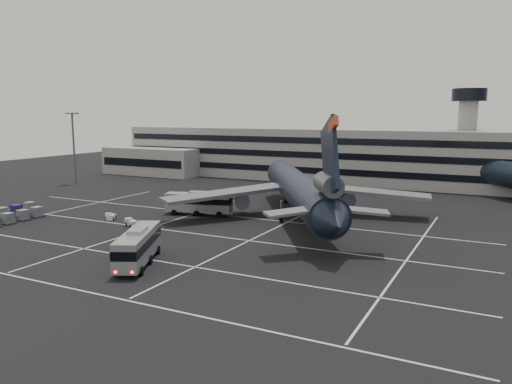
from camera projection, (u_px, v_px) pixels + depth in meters
The scene contains 11 objects.
ground at pixel (165, 237), 73.58m from camera, with size 260.00×260.00×0.00m, color black.
lane_markings at pixel (173, 237), 73.79m from camera, with size 90.00×55.62×0.01m.
terminal at pixel (315, 155), 136.48m from camera, with size 125.00×26.00×24.00m.
hills at pixel (438, 183), 217.15m from camera, with size 352.00×180.00×44.00m.
lightpole_left at pixel (73, 138), 127.15m from camera, with size 2.40×2.40×18.28m.
trijet_main at pixel (299, 190), 84.91m from camera, with size 41.35×51.74×18.08m.
bus_near at pixel (138, 245), 60.24m from camera, with size 8.07×12.62×4.45m.
bus_far at pixel (199, 202), 89.69m from camera, with size 12.37×5.84×4.26m.
tug_a at pixel (111, 217), 85.50m from camera, with size 1.90×2.28×1.27m.
tug_b at pixel (132, 223), 80.64m from camera, with size 2.49×2.13×1.38m.
uld_cluster at pixel (8, 215), 85.70m from camera, with size 7.70×14.25×1.85m.
Camera 1 is at (44.43, -57.77, 18.14)m, focal length 35.00 mm.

